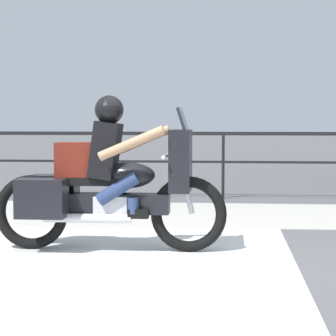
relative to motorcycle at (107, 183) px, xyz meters
The scene contains 5 objects.
ground_plane 1.51m from the motorcycle, 33.27° to the right, with size 120.00×120.00×0.00m, color #565659.
sidewalk_band 2.97m from the motorcycle, 67.03° to the left, with size 44.00×2.40×0.01m, color #B7B2A8.
crosswalk_band 1.16m from the motorcycle, 88.02° to the right, with size 3.62×6.00×0.01m, color silver.
fence_railing 4.71m from the motorcycle, 76.14° to the left, with size 36.00×0.05×1.13m.
motorcycle is the anchor object (origin of this frame).
Camera 1 is at (0.09, -5.72, 1.31)m, focal length 70.00 mm.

